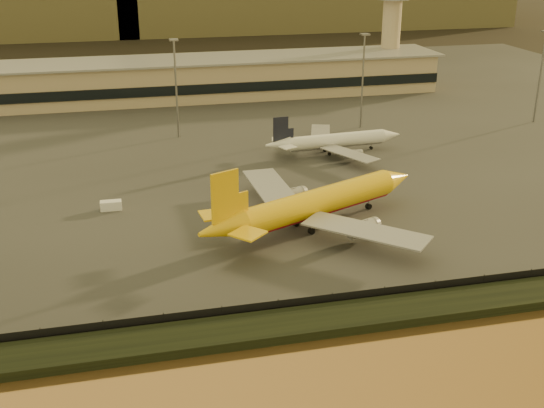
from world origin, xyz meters
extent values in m
plane|color=black|center=(0.00, 0.00, 0.00)|extent=(900.00, 900.00, 0.00)
cube|color=black|center=(0.00, -17.00, 0.70)|extent=(320.00, 7.00, 1.40)
cube|color=#2D2D2D|center=(0.00, 95.00, 0.10)|extent=(320.00, 220.00, 0.20)
cube|color=black|center=(0.00, -13.00, 1.30)|extent=(300.00, 0.05, 2.20)
cube|color=tan|center=(0.00, 125.00, 6.20)|extent=(160.00, 22.00, 12.00)
cube|color=black|center=(0.00, 113.80, 5.20)|extent=(160.00, 0.60, 3.00)
cube|color=gray|center=(0.00, 125.00, 12.50)|extent=(164.00, 24.00, 0.60)
cylinder|color=tan|center=(70.00, 131.00, 15.20)|extent=(6.40, 6.40, 30.00)
cylinder|color=slate|center=(-10.00, 80.00, 12.70)|extent=(0.50, 0.50, 25.00)
cube|color=slate|center=(-10.00, 80.00, 25.40)|extent=(2.20, 2.20, 0.40)
cylinder|color=slate|center=(40.00, 78.00, 12.70)|extent=(0.50, 0.50, 25.00)
cube|color=slate|center=(40.00, 78.00, 25.40)|extent=(2.20, 2.20, 0.40)
cylinder|color=slate|center=(90.00, 72.00, 12.70)|extent=(0.50, 0.50, 25.00)
cylinder|color=#E6B00C|center=(8.77, 15.84, 4.87)|extent=(33.10, 18.34, 4.92)
cylinder|color=#9E0910|center=(8.77, 15.84, 4.01)|extent=(31.80, 16.97, 3.84)
cone|color=#E6B00C|center=(27.35, 24.11, 4.87)|extent=(8.05, 7.18, 4.92)
cone|color=#E6B00C|center=(-10.67, 7.19, 5.24)|extent=(9.78, 7.95, 4.92)
cube|color=#E6B00C|center=(-9.80, 7.57, 10.65)|extent=(4.91, 2.47, 8.61)
cube|color=#E6B00C|center=(-10.94, 12.45, 5.61)|extent=(5.19, 5.14, 0.30)
cube|color=#E6B00C|center=(-6.94, 3.46, 5.61)|extent=(6.64, 6.64, 0.30)
cube|color=gray|center=(2.58, 27.42, 4.01)|extent=(7.36, 21.50, 0.30)
cylinder|color=gray|center=(6.04, 25.47, 2.66)|extent=(6.28, 4.78, 2.70)
cube|color=gray|center=(13.23, 3.49, 4.01)|extent=(19.90, 19.54, 0.30)
cylinder|color=gray|center=(14.10, 7.37, 2.66)|extent=(6.28, 4.78, 2.70)
cylinder|color=black|center=(20.65, 21.13, 0.74)|extent=(1.34, 1.23, 1.08)
cylinder|color=slate|center=(20.65, 21.13, 1.31)|extent=(0.19, 0.19, 2.21)
cylinder|color=black|center=(6.43, 12.38, 0.74)|extent=(1.34, 1.23, 1.08)
cylinder|color=slate|center=(6.43, 12.38, 1.31)|extent=(0.19, 0.19, 2.21)
cylinder|color=black|center=(4.63, 16.42, 0.74)|extent=(1.34, 1.23, 1.08)
cylinder|color=slate|center=(4.63, 16.42, 1.31)|extent=(0.19, 0.19, 2.21)
cylinder|color=white|center=(26.18, 57.29, 3.40)|extent=(24.42, 5.13, 3.37)
cylinder|color=gray|center=(26.18, 57.29, 2.81)|extent=(23.70, 4.34, 2.63)
cone|color=white|center=(40.62, 58.35, 3.40)|extent=(4.95, 3.70, 3.37)
cone|color=white|center=(11.07, 56.19, 3.65)|extent=(6.29, 3.80, 3.37)
cube|color=black|center=(11.74, 56.24, 7.35)|extent=(3.71, 0.54, 5.89)
cube|color=white|center=(12.17, 59.64, 3.90)|extent=(4.03, 3.91, 0.20)
cube|color=white|center=(12.66, 52.93, 3.90)|extent=(4.33, 4.23, 0.20)
cube|color=gray|center=(24.83, 66.48, 2.81)|extent=(9.12, 15.87, 0.20)
cylinder|color=gray|center=(26.68, 64.34, 1.88)|extent=(4.16, 2.14, 1.85)
cube|color=gray|center=(26.19, 48.01, 2.81)|extent=(10.92, 15.67, 0.20)
cylinder|color=gray|center=(27.70, 50.40, 1.88)|extent=(4.16, 2.14, 1.85)
cylinder|color=black|center=(35.41, 57.97, 0.57)|extent=(0.78, 0.64, 0.74)
cylinder|color=slate|center=(35.41, 57.97, 0.96)|extent=(0.18, 0.18, 1.51)
cylinder|color=black|center=(23.77, 55.60, 0.57)|extent=(0.78, 0.64, 0.74)
cylinder|color=slate|center=(23.77, 55.60, 0.96)|extent=(0.18, 0.18, 1.51)
cylinder|color=black|center=(23.55, 58.62, 0.57)|extent=(0.78, 0.64, 0.74)
cylinder|color=slate|center=(23.55, 58.62, 0.96)|extent=(0.18, 0.18, 1.51)
cube|color=#E6B00C|center=(14.11, 27.19, 1.16)|extent=(4.57, 2.70, 1.93)
cube|color=white|center=(-28.25, 32.32, 1.11)|extent=(4.10, 1.92, 1.83)
camera|label=1|loc=(-26.27, -94.23, 50.57)|focal=45.00mm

